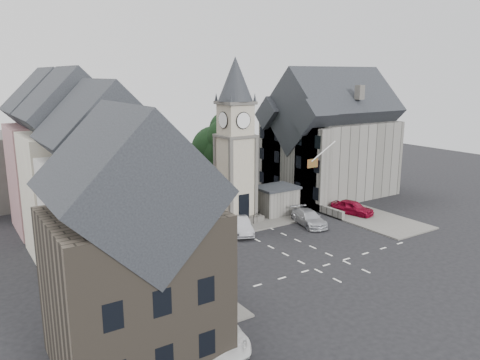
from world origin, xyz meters
TOP-DOWN VIEW (x-y plane):
  - ground at (0.00, 0.00)m, footprint 120.00×120.00m
  - pavement_west at (-12.50, 6.00)m, footprint 6.00×30.00m
  - pavement_east at (12.00, 8.00)m, footprint 6.00×26.00m
  - central_island at (1.50, 8.00)m, footprint 10.00×8.00m
  - road_markings at (0.00, -5.50)m, footprint 20.00×8.00m
  - clock_tower at (0.00, 7.99)m, footprint 4.86×4.86m
  - stone_shelter at (4.80, 7.50)m, footprint 4.30×3.30m
  - town_tree at (2.00, 13.00)m, footprint 7.20×7.20m
  - warning_sign_post at (-3.20, 5.43)m, footprint 0.70×0.19m
  - terrace_pink at (-15.50, 16.00)m, footprint 8.10×7.60m
  - terrace_cream at (-15.50, 8.00)m, footprint 8.10×7.60m
  - terrace_tudor at (-15.50, 0.00)m, footprint 8.10×7.60m
  - building_sw_stone at (-17.00, -9.00)m, footprint 8.60×7.60m
  - backdrop_west at (-12.00, 28.00)m, footprint 20.00×10.00m
  - east_building at (15.59, 11.00)m, footprint 14.40×11.40m
  - east_boundary_wall at (9.20, 10.00)m, footprint 0.40×16.00m
  - flagpole at (8.00, 4.00)m, footprint 3.68×0.10m
  - car_west_blue at (-11.50, -1.29)m, footprint 4.03×2.38m
  - car_west_silver at (-11.38, 1.12)m, footprint 3.95×1.59m
  - car_west_grey at (-8.37, 8.00)m, footprint 4.89×2.56m
  - car_island_silver at (-1.73, 4.50)m, footprint 3.05×4.91m
  - car_island_east at (5.30, 2.87)m, footprint 3.12×5.34m
  - car_east_red at (11.50, 3.00)m, footprint 3.05×4.90m
  - van_sw_white at (-13.00, -10.06)m, footprint 4.26×6.64m
  - pedestrian at (11.50, 6.54)m, footprint 0.67×0.50m

SIDE VIEW (x-z plane):
  - ground at x=0.00m, z-range 0.00..0.00m
  - road_markings at x=0.00m, z-range 0.00..0.01m
  - pavement_west at x=-12.50m, z-range 0.00..0.14m
  - pavement_east at x=12.00m, z-range 0.00..0.14m
  - central_island at x=1.50m, z-range 0.00..0.16m
  - east_boundary_wall at x=9.20m, z-range 0.00..0.90m
  - car_west_silver at x=-11.38m, z-range 0.00..1.27m
  - car_west_blue at x=-11.50m, z-range 0.00..1.29m
  - car_west_grey at x=-8.37m, z-range 0.00..1.31m
  - car_island_east at x=5.30m, z-range 0.00..1.45m
  - car_island_silver at x=-1.73m, z-range 0.00..1.53m
  - car_east_red at x=11.50m, z-range 0.00..1.56m
  - pedestrian at x=11.50m, z-range 0.00..1.68m
  - van_sw_white at x=-13.00m, z-range 0.00..1.70m
  - stone_shelter at x=4.80m, z-range 0.01..3.09m
  - warning_sign_post at x=-3.20m, z-range 0.60..3.45m
  - backdrop_west at x=-12.00m, z-range 0.00..8.00m
  - building_sw_stone at x=-17.00m, z-range 0.15..10.55m
  - terrace_tudor at x=-15.50m, z-range 0.19..12.19m
  - east_building at x=15.59m, z-range -0.04..12.56m
  - terrace_pink at x=-15.50m, z-range 0.18..12.98m
  - terrace_cream at x=-15.50m, z-range 0.18..12.98m
  - town_tree at x=2.00m, z-range 1.57..12.37m
  - flagpole at x=8.00m, z-range 5.63..8.37m
  - clock_tower at x=0.00m, z-range 0.00..16.25m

